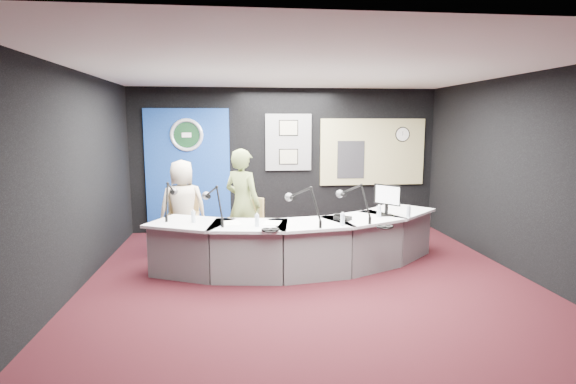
{
  "coord_description": "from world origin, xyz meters",
  "views": [
    {
      "loc": [
        -0.94,
        -5.8,
        2.12
      ],
      "look_at": [
        -0.2,
        0.8,
        1.1
      ],
      "focal_mm": 28.0,
      "sensor_mm": 36.0,
      "label": 1
    }
  ],
  "objects": [
    {
      "name": "armchair_left",
      "position": [
        -1.84,
        1.52,
        0.5
      ],
      "size": [
        0.58,
        0.58,
        1.01
      ],
      "primitive_type": null,
      "rotation": [
        0.0,
        0.0,
        0.02
      ],
      "color": "#AB8B4E",
      "rests_on": "ground"
    },
    {
      "name": "headphones_near",
      "position": [
        0.98,
        -0.2,
        0.77
      ],
      "size": [
        0.19,
        0.19,
        0.03
      ],
      "primitive_type": "torus",
      "color": "black",
      "rests_on": "broadcast_desk"
    },
    {
      "name": "armchair_right",
      "position": [
        -0.88,
        1.08,
        0.5
      ],
      "size": [
        0.78,
        0.78,
        0.99
      ],
      "primitive_type": null,
      "rotation": [
        0.0,
        0.0,
        -0.64
      ],
      "color": "#AB8B4E",
      "rests_on": "ground"
    },
    {
      "name": "boom_mic_a",
      "position": [
        -1.94,
        0.82,
        1.05
      ],
      "size": [
        0.16,
        0.74,
        0.6
      ],
      "primitive_type": null,
      "color": "black",
      "rests_on": "broadcast_desk"
    },
    {
      "name": "broadcast_desk",
      "position": [
        -0.05,
        0.55,
        0.38
      ],
      "size": [
        4.5,
        1.9,
        0.75
      ],
      "primitive_type": null,
      "color": "silver",
      "rests_on": "ground"
    },
    {
      "name": "booth_glow",
      "position": [
        1.75,
        2.96,
        1.55
      ],
      "size": [
        2.0,
        0.02,
        1.2
      ],
      "primitive_type": "cube",
      "color": "#FFE8A1",
      "rests_on": "booth_window_frame"
    },
    {
      "name": "backdrop_panel",
      "position": [
        -1.9,
        2.97,
        1.25
      ],
      "size": [
        1.6,
        0.05,
        2.3
      ],
      "primitive_type": "cube",
      "color": "navy",
      "rests_on": "wall_back"
    },
    {
      "name": "ground",
      "position": [
        0.0,
        0.0,
        0.0
      ],
      "size": [
        6.0,
        6.0,
        0.0
      ],
      "primitive_type": "plane",
      "color": "black",
      "rests_on": "ground"
    },
    {
      "name": "seal_center",
      "position": [
        -1.9,
        2.94,
        1.9
      ],
      "size": [
        0.48,
        0.01,
        0.48
      ],
      "primitive_type": "cylinder",
      "rotation": [
        1.57,
        0.0,
        0.0
      ],
      "color": "black",
      "rests_on": "backdrop_panel"
    },
    {
      "name": "ceiling",
      "position": [
        0.0,
        0.0,
        2.8
      ],
      "size": [
        6.0,
        6.0,
        0.02
      ],
      "primitive_type": "cube",
      "color": "silver",
      "rests_on": "ground"
    },
    {
      "name": "computer_monitor",
      "position": [
        1.26,
        0.58,
        1.07
      ],
      "size": [
        0.28,
        0.33,
        0.28
      ],
      "primitive_type": "cube",
      "rotation": [
        0.0,
        0.0,
        -0.87
      ],
      "color": "black",
      "rests_on": "broadcast_desk"
    },
    {
      "name": "paper_stack",
      "position": [
        -1.04,
        0.32,
        0.75
      ],
      "size": [
        0.28,
        0.36,
        0.0
      ],
      "primitive_type": "cube",
      "rotation": [
        0.0,
        0.0,
        0.17
      ],
      "color": "white",
      "rests_on": "broadcast_desk"
    },
    {
      "name": "equipment_rack",
      "position": [
        1.3,
        2.94,
        1.4
      ],
      "size": [
        0.55,
        0.02,
        0.75
      ],
      "primitive_type": "cube",
      "color": "black",
      "rests_on": "booth_window_frame"
    },
    {
      "name": "pinboard",
      "position": [
        0.05,
        2.97,
        1.75
      ],
      "size": [
        0.9,
        0.04,
        1.1
      ],
      "primitive_type": "cube",
      "color": "slate",
      "rests_on": "wall_back"
    },
    {
      "name": "headphones_far",
      "position": [
        -0.54,
        -0.2,
        0.77
      ],
      "size": [
        0.22,
        0.22,
        0.04
      ],
      "primitive_type": "torus",
      "color": "black",
      "rests_on": "broadcast_desk"
    },
    {
      "name": "person_man",
      "position": [
        -1.84,
        1.52,
        0.77
      ],
      "size": [
        0.85,
        0.66,
        1.54
      ],
      "primitive_type": "imported",
      "rotation": [
        0.0,
        0.0,
        3.39
      ],
      "color": "#C3B49C",
      "rests_on": "ground"
    },
    {
      "name": "wall_back",
      "position": [
        0.0,
        3.0,
        1.4
      ],
      "size": [
        6.0,
        0.02,
        2.8
      ],
      "primitive_type": "cube",
      "color": "black",
      "rests_on": "ground"
    },
    {
      "name": "water_bottles",
      "position": [
        -0.01,
        0.27,
        0.84
      ],
      "size": [
        3.18,
        0.55,
        0.18
      ],
      "primitive_type": null,
      "color": "silver",
      "rests_on": "broadcast_desk"
    },
    {
      "name": "wall_left",
      "position": [
        -3.0,
        0.0,
        1.4
      ],
      "size": [
        0.02,
        6.0,
        2.8
      ],
      "primitive_type": "cube",
      "color": "black",
      "rests_on": "ground"
    },
    {
      "name": "wall_front",
      "position": [
        0.0,
        -3.0,
        1.4
      ],
      "size": [
        6.0,
        0.02,
        2.8
      ],
      "primitive_type": "cube",
      "color": "black",
      "rests_on": "ground"
    },
    {
      "name": "boom_mic_c",
      "position": [
        -0.05,
        0.14,
        1.05
      ],
      "size": [
        0.48,
        0.62,
        0.6
      ],
      "primitive_type": null,
      "color": "black",
      "rests_on": "broadcast_desk"
    },
    {
      "name": "agency_seal",
      "position": [
        -1.9,
        2.93,
        1.9
      ],
      "size": [
        0.63,
        0.07,
        0.63
      ],
      "primitive_type": "torus",
      "rotation": [
        1.57,
        0.0,
        0.0
      ],
      "color": "silver",
      "rests_on": "backdrop_panel"
    },
    {
      "name": "notepad",
      "position": [
        -0.48,
        0.26,
        0.75
      ],
      "size": [
        0.3,
        0.37,
        0.0
      ],
      "primitive_type": "cube",
      "rotation": [
        0.0,
        0.0,
        -0.25
      ],
      "color": "white",
      "rests_on": "broadcast_desk"
    },
    {
      "name": "boom_mic_b",
      "position": [
        -1.28,
        0.37,
        1.05
      ],
      "size": [
        0.37,
        0.69,
        0.6
      ],
      "primitive_type": null,
      "color": "black",
      "rests_on": "broadcast_desk"
    },
    {
      "name": "boom_mic_d",
      "position": [
        0.7,
        0.33,
        1.05
      ],
      "size": [
        0.42,
        0.66,
        0.6
      ],
      "primitive_type": null,
      "color": "black",
      "rests_on": "broadcast_desk"
    },
    {
      "name": "framed_photo_upper",
      "position": [
        0.05,
        2.94,
        2.03
      ],
      "size": [
        0.34,
        0.02,
        0.27
      ],
      "primitive_type": "cube",
      "color": "gray",
      "rests_on": "pinboard"
    },
    {
      "name": "framed_photo_lower",
      "position": [
        0.05,
        2.94,
        1.47
      ],
      "size": [
        0.34,
        0.02,
        0.27
      ],
      "primitive_type": "cube",
      "color": "gray",
      "rests_on": "pinboard"
    },
    {
      "name": "desk_phone",
      "position": [
        0.54,
        0.35,
        0.78
      ],
      "size": [
        0.28,
        0.27,
        0.05
      ],
      "primitive_type": "cube",
      "rotation": [
        0.0,
        0.0,
        -0.71
      ],
      "color": "black",
      "rests_on": "broadcast_desk"
    },
    {
      "name": "draped_jacket",
      "position": [
        -1.86,
        1.77,
        0.62
      ],
      "size": [
        0.5,
        0.11,
        0.7
      ],
      "primitive_type": "cube",
      "rotation": [
        0.0,
        0.0,
        0.02
      ],
      "color": "gray",
      "rests_on": "armchair_left"
    },
    {
      "name": "wall_clock",
      "position": [
        2.35,
        2.94,
        1.9
      ],
      "size": [
        0.28,
        0.01,
        0.28
      ],
      "primitive_type": "cylinder",
      "rotation": [
        1.57,
        0.0,
        0.0
      ],
      "color": "white",
      "rests_on": "booth_window_frame"
    },
    {
      "name": "wall_right",
      "position": [
        3.0,
        0.0,
        1.4
      ],
      "size": [
        0.02,
        6.0,
        2.8
      ],
      "primitive_type": "cube",
      "color": "black",
      "rests_on": "ground"
    },
    {
      "name": "booth_window_frame",
      "position": [
        1.75,
        2.97,
        1.55
      ],
      "size": [
        2.12,
        0.06,
        1.32
      ],
      "primitive_type": "cube",
      "color": "tan",
      "rests_on": "wall_back"
    },
    {
      "name": "person_woman",
      "position": [
        -0.88,
        1.08,
        0.87
      ],
      "size": [
        0.76,
        0.72,
        1.74
      ],
      "primitive_type": "imported",
      "rotation": [
        0.0,
        0.0,
        2.48
      ],
      "color": "olive",
      "rests_on": "ground"
    }
  ]
}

